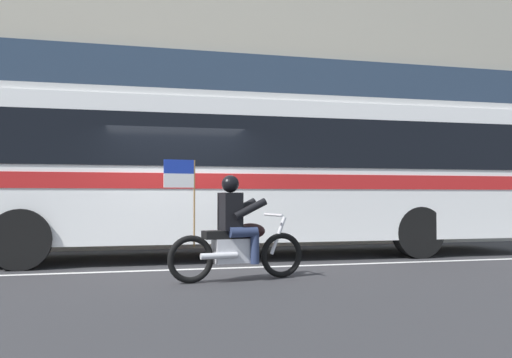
% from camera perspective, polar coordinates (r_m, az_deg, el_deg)
% --- Properties ---
extents(ground_plane, '(60.00, 60.00, 0.00)m').
position_cam_1_polar(ground_plane, '(10.25, -8.19, -8.78)').
color(ground_plane, '#2B2B2D').
extents(sidewalk_curb, '(28.00, 3.80, 0.15)m').
position_cam_1_polar(sidewalk_curb, '(15.30, -10.23, -6.17)').
color(sidewalk_curb, '#A39E93').
rests_on(sidewalk_curb, ground_plane).
extents(lane_center_stripe, '(26.60, 0.14, 0.01)m').
position_cam_1_polar(lane_center_stripe, '(9.66, -7.80, -9.19)').
color(lane_center_stripe, silver).
rests_on(lane_center_stripe, ground_plane).
extents(office_building_facade, '(28.00, 0.89, 14.54)m').
position_cam_1_polar(office_building_facade, '(18.55, -10.62, 17.21)').
color(office_building_facade, gray).
rests_on(office_building_facade, ground_plane).
extents(transit_bus, '(12.88, 2.75, 3.22)m').
position_cam_1_polar(transit_bus, '(11.59, -2.11, 1.35)').
color(transit_bus, white).
rests_on(transit_bus, ground_plane).
extents(motorcycle_with_rider, '(2.18, 0.71, 1.78)m').
position_cam_1_polar(motorcycle_with_rider, '(8.31, -2.04, -5.81)').
color(motorcycle_with_rider, black).
rests_on(motorcycle_with_rider, ground_plane).
extents(fire_hydrant, '(0.22, 0.30, 0.75)m').
position_cam_1_polar(fire_hydrant, '(14.04, -5.84, -4.77)').
color(fire_hydrant, red).
rests_on(fire_hydrant, sidewalk_curb).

